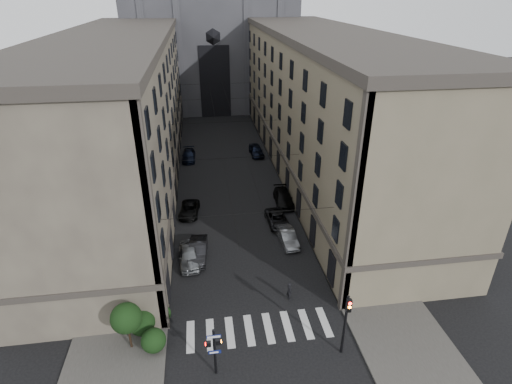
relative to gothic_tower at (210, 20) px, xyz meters
name	(u,v)px	position (x,y,z in m)	size (l,w,h in m)	color
sidewalk_left	(154,174)	(-10.50, -38.96, -17.72)	(7.00, 80.00, 0.15)	#383533
sidewalk_right	(297,165)	(10.50, -38.96, -17.72)	(7.00, 80.00, 0.15)	#383533
zebra_crossing	(259,329)	(0.00, -69.96, -17.79)	(11.00, 3.20, 0.01)	beige
building_left	(123,111)	(-13.44, -38.96, -8.45)	(13.60, 60.60, 18.85)	#4E463C
building_right	(321,103)	(13.44, -38.96, -8.45)	(13.60, 60.60, 18.85)	brown
gothic_tower	(210,20)	(0.00, 0.00, 0.00)	(35.00, 23.00, 58.00)	#2D2D33
pedestrian_signal_left	(214,349)	(-3.51, -73.46, -15.48)	(1.02, 0.38, 4.00)	black
traffic_light_right	(346,319)	(5.60, -73.04, -14.51)	(0.34, 0.50, 5.20)	black
shrub_cluster	(141,324)	(-8.72, -69.95, -16.00)	(3.90, 4.40, 3.90)	black
tram_wires	(226,122)	(0.00, -39.33, -10.55)	(14.00, 60.00, 0.43)	black
car_left_near	(189,256)	(-5.35, -60.63, -17.00)	(1.89, 4.69, 1.60)	slate
car_left_midnear	(198,250)	(-4.50, -59.88, -17.01)	(1.67, 4.80, 1.58)	black
car_left_midfar	(189,210)	(-5.39, -51.28, -17.16)	(2.10, 4.56, 1.27)	black
car_left_far	(189,156)	(-5.57, -34.25, -17.09)	(1.98, 4.86, 1.41)	black
car_right_near	(288,237)	(4.70, -58.67, -17.09)	(1.50, 4.30, 1.42)	slate
car_right_midnear	(277,219)	(4.34, -54.88, -17.15)	(2.16, 4.69, 1.30)	black
car_right_midfar	(283,198)	(6.02, -50.23, -17.05)	(2.10, 5.17, 1.50)	black
car_right_far	(256,150)	(5.03, -33.76, -16.99)	(1.90, 4.73, 1.61)	black
pedestrian	(289,291)	(3.04, -66.96, -16.95)	(0.62, 0.41, 1.70)	black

